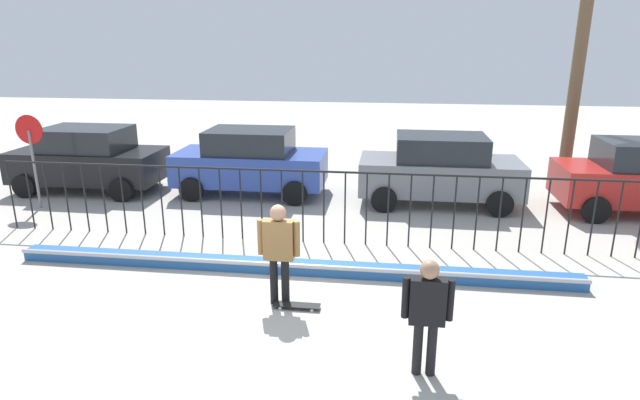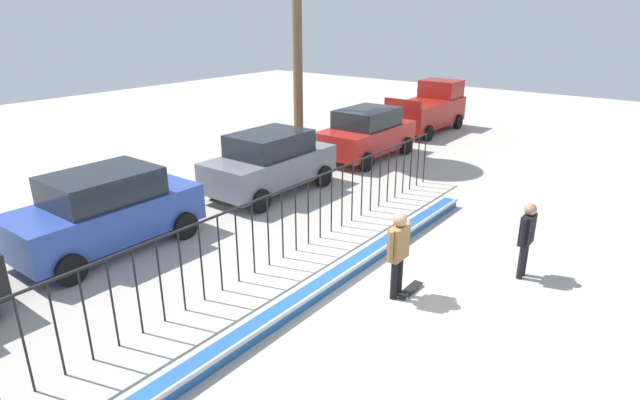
% 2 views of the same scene
% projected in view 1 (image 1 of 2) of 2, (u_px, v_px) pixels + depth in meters
% --- Properties ---
extents(ground_plane, '(60.00, 60.00, 0.00)m').
position_uv_depth(ground_plane, '(277.00, 301.00, 9.22)').
color(ground_plane, '#ADA89E').
extents(bowl_coping_ledge, '(11.00, 0.40, 0.27)m').
position_uv_depth(bowl_coping_ledge, '(289.00, 267.00, 10.30)').
color(bowl_coping_ledge, '#235699').
rests_on(bowl_coping_ledge, ground).
extents(perimeter_fence, '(14.04, 0.04, 1.65)m').
position_uv_depth(perimeter_fence, '(303.00, 198.00, 11.60)').
color(perimeter_fence, black).
rests_on(perimeter_fence, ground).
extents(skateboarder, '(0.72, 0.27, 1.78)m').
position_uv_depth(skateboarder, '(279.00, 245.00, 8.82)').
color(skateboarder, black).
rests_on(skateboarder, ground).
extents(skateboard, '(0.80, 0.20, 0.07)m').
position_uv_depth(skateboard, '(297.00, 305.00, 8.93)').
color(skateboard, black).
rests_on(skateboard, ground).
extents(camera_operator, '(0.67, 0.25, 1.67)m').
position_uv_depth(camera_operator, '(427.00, 307.00, 6.92)').
color(camera_operator, black).
rests_on(camera_operator, ground).
extents(parked_car_black, '(4.30, 2.12, 1.90)m').
position_uv_depth(parked_car_black, '(88.00, 159.00, 15.64)').
color(parked_car_black, black).
rests_on(parked_car_black, ground).
extents(parked_car_blue, '(4.30, 2.12, 1.90)m').
position_uv_depth(parked_car_blue, '(250.00, 161.00, 15.30)').
color(parked_car_blue, '#2D479E').
rests_on(parked_car_blue, ground).
extents(parked_car_gray, '(4.30, 2.12, 1.90)m').
position_uv_depth(parked_car_gray, '(440.00, 169.00, 14.37)').
color(parked_car_gray, slate).
rests_on(parked_car_gray, ground).
extents(stop_sign, '(0.76, 0.07, 2.50)m').
position_uv_depth(stop_sign, '(32.00, 149.00, 13.81)').
color(stop_sign, slate).
rests_on(stop_sign, ground).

